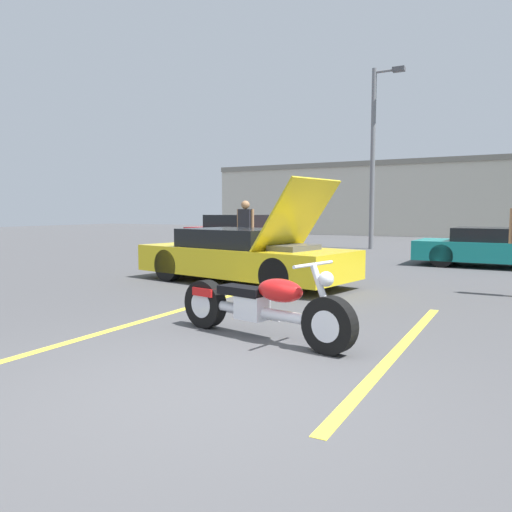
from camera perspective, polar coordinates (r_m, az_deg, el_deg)
The scene contains 10 objects.
ground_plane at distance 4.21m, azimuth -6.57°, elevation -15.32°, with size 80.00×80.00×0.00m, color #474749.
parking_stripe_foreground at distance 7.07m, azimuth -11.53°, elevation -6.90°, with size 0.12×4.76×0.01m, color yellow.
parking_stripe_middle at distance 5.61m, azimuth 16.03°, elevation -10.17°, with size 0.12×4.76×0.01m, color yellow.
far_building at distance 31.16m, azimuth 24.24°, elevation 6.32°, with size 32.00×4.20×4.40m.
light_pole at distance 19.88m, azimuth 13.46°, elevation 11.70°, with size 1.21×0.28×6.80m.
motorcycle at distance 5.72m, azimuth 0.60°, elevation -5.81°, with size 2.41×0.85×0.93m.
show_car_hood_open at distance 10.14m, azimuth -1.36°, elevation 0.04°, with size 4.81×2.57×2.05m.
parked_car_mid_row at distance 14.48m, azimuth 25.78°, elevation 0.83°, with size 4.11×1.89×1.03m.
parked_car_left_row at distance 18.71m, azimuth -2.00°, elevation 2.59°, with size 4.42×2.60×1.32m.
spectator_midground at distance 13.58m, azimuth -1.21°, elevation 3.38°, with size 0.52×0.23×1.75m.
Camera 1 is at (2.26, -3.23, 1.47)m, focal length 35.00 mm.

